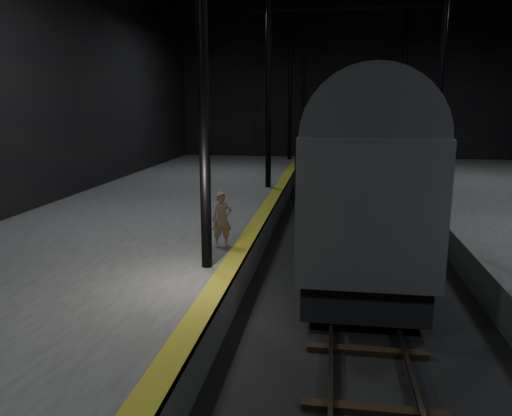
# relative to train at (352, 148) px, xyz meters

# --- Properties ---
(ground) EXTENTS (44.00, 44.00, 0.00)m
(ground) POSITION_rel_train_xyz_m (0.00, -5.12, -3.16)
(ground) COLOR black
(ground) RESTS_ON ground
(platform_left) EXTENTS (9.00, 43.80, 1.00)m
(platform_left) POSITION_rel_train_xyz_m (-7.50, -5.12, -2.66)
(platform_left) COLOR #4A4A48
(platform_left) RESTS_ON ground
(tactile_strip) EXTENTS (0.50, 43.80, 0.01)m
(tactile_strip) POSITION_rel_train_xyz_m (-3.25, -5.12, -2.15)
(tactile_strip) COLOR olive
(tactile_strip) RESTS_ON platform_left
(track) EXTENTS (2.40, 43.00, 0.24)m
(track) POSITION_rel_train_xyz_m (0.00, -5.12, -3.09)
(track) COLOR #3F3328
(track) RESTS_ON ground
(train) EXTENTS (3.17, 21.17, 5.66)m
(train) POSITION_rel_train_xyz_m (0.00, 0.00, 0.00)
(train) COLOR #9FA2A7
(train) RESTS_ON ground
(woman) EXTENTS (0.67, 0.57, 1.56)m
(woman) POSITION_rel_train_xyz_m (-3.80, -7.36, -1.38)
(woman) COLOR #A67F65
(woman) RESTS_ON platform_left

